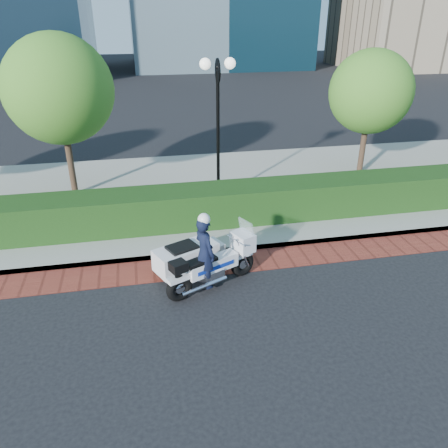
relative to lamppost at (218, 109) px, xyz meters
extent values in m
plane|color=black|center=(-1.00, -5.20, -2.96)|extent=(120.00, 120.00, 0.00)
cube|color=maroon|center=(-1.00, -3.70, -2.95)|extent=(60.00, 1.00, 0.01)
cube|color=gray|center=(-1.00, 0.80, -2.88)|extent=(60.00, 8.00, 0.15)
cube|color=black|center=(-1.00, -1.60, -2.31)|extent=(18.00, 1.20, 1.00)
cylinder|color=black|center=(0.00, 0.00, -2.66)|extent=(0.30, 0.30, 0.30)
cylinder|color=black|center=(0.00, 0.00, -0.81)|extent=(0.10, 0.10, 3.70)
cylinder|color=black|center=(0.00, 0.00, 1.04)|extent=(0.04, 0.70, 0.70)
sphere|color=white|center=(-0.35, 0.00, 1.24)|extent=(0.32, 0.32, 0.32)
sphere|color=white|center=(0.35, 0.00, 1.24)|extent=(0.32, 0.32, 0.32)
cylinder|color=#332319|center=(-4.50, 1.30, -1.72)|extent=(0.20, 0.20, 2.17)
sphere|color=#3E741D|center=(-4.50, 1.30, 0.48)|extent=(3.20, 3.20, 3.20)
cylinder|color=#332319|center=(5.50, 1.30, -1.85)|extent=(0.20, 0.20, 1.92)
sphere|color=#3E741D|center=(5.50, 1.30, 0.10)|extent=(2.80, 2.80, 2.80)
torus|color=black|center=(-1.77, -4.97, -2.65)|extent=(0.63, 0.42, 0.61)
torus|color=black|center=(-0.26, -4.28, -2.65)|extent=(0.63, 0.42, 0.61)
cube|color=silver|center=(-1.01, -4.62, -2.38)|extent=(1.22, 0.77, 0.32)
cube|color=silver|center=(-1.06, -4.64, -2.61)|extent=(0.62, 0.55, 0.26)
cube|color=silver|center=(-0.26, -4.28, -2.08)|extent=(0.55, 0.62, 0.42)
cube|color=silver|center=(-0.17, -4.24, -1.75)|extent=(0.29, 0.47, 0.37)
cube|color=black|center=(-1.27, -4.74, -2.20)|extent=(0.75, 0.54, 0.09)
cube|color=black|center=(-1.77, -4.97, -2.12)|extent=(0.42, 0.40, 0.20)
cube|color=silver|center=(-1.51, -3.98, -2.50)|extent=(1.58, 1.18, 0.51)
cube|color=black|center=(-1.59, -4.02, -2.22)|extent=(0.78, 0.69, 0.07)
torus|color=black|center=(-1.78, -3.62, -2.73)|extent=(0.48, 0.33, 0.46)
imported|color=black|center=(-1.18, -4.70, -2.02)|extent=(0.59, 0.69, 1.60)
sphere|color=white|center=(-1.18, -4.70, -1.24)|extent=(0.26, 0.26, 0.26)
camera|label=1|loc=(-2.36, -12.60, 2.57)|focal=35.00mm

